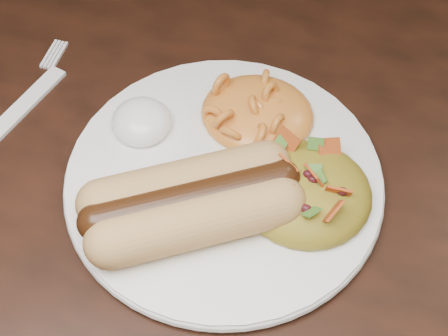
# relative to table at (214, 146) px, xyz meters

# --- Properties ---
(table) EXTENTS (1.60, 0.90, 0.75)m
(table) POSITION_rel_table_xyz_m (0.00, 0.00, 0.00)
(table) COLOR black
(table) RESTS_ON floor
(plate) EXTENTS (0.32, 0.32, 0.01)m
(plate) POSITION_rel_table_xyz_m (0.04, -0.10, 0.10)
(plate) COLOR white
(plate) RESTS_ON table
(hotdog) EXTENTS (0.13, 0.13, 0.04)m
(hotdog) POSITION_rel_table_xyz_m (0.03, -0.14, 0.13)
(hotdog) COLOR tan
(hotdog) RESTS_ON plate
(mac_and_cheese) EXTENTS (0.10, 0.09, 0.04)m
(mac_and_cheese) POSITION_rel_table_xyz_m (0.05, -0.04, 0.12)
(mac_and_cheese) COLOR #FA9738
(mac_and_cheese) RESTS_ON plate
(sour_cream) EXTENTS (0.05, 0.05, 0.03)m
(sour_cream) POSITION_rel_table_xyz_m (-0.04, -0.07, 0.12)
(sour_cream) COLOR white
(sour_cream) RESTS_ON plate
(taco_salad) EXTENTS (0.10, 0.10, 0.05)m
(taco_salad) POSITION_rel_table_xyz_m (0.10, -0.10, 0.12)
(taco_salad) COLOR #BD6F19
(taco_salad) RESTS_ON plate
(fork) EXTENTS (0.05, 0.13, 0.00)m
(fork) POSITION_rel_table_xyz_m (-0.15, -0.07, 0.09)
(fork) COLOR white
(fork) RESTS_ON table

